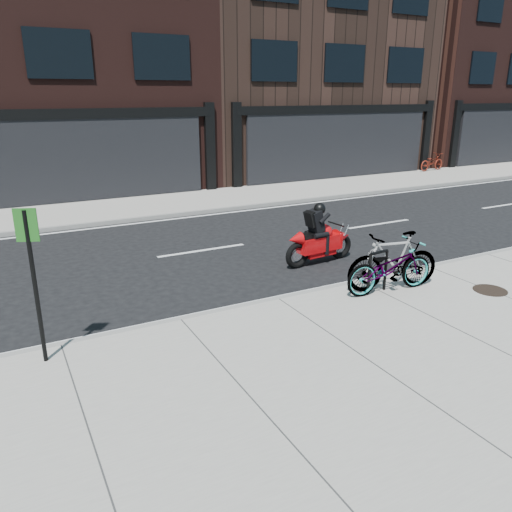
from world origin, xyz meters
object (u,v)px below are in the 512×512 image
bicycle_front (390,267)px  sign_post (33,273)px  bicycle_rear (393,261)px  bike_rack (378,268)px  motorcycle (323,238)px  manhole_cover (490,290)px  bicycle_far (432,162)px

bicycle_front → sign_post: (-6.39, 0.28, 0.87)m
bicycle_front → bicycle_rear: size_ratio=0.99×
bike_rack → sign_post: size_ratio=0.37×
motorcycle → manhole_cover: (1.75, -3.39, -0.47)m
bicycle_front → bicycle_far: (13.42, 11.68, -0.07)m
bicycle_front → motorcycle: (0.11, 2.45, -0.04)m
bicycle_rear → motorcycle: motorcycle is taller
bicycle_rear → bicycle_far: bearing=143.4°
motorcycle → sign_post: 6.91m
motorcycle → manhole_cover: 3.84m
bike_rack → bicycle_front: (0.23, -0.08, 0.01)m
bicycle_far → bicycle_rear: bearing=124.4°
bicycle_far → sign_post: size_ratio=0.72×
bike_rack → motorcycle: (0.34, 2.36, -0.03)m
motorcycle → bike_rack: bearing=-103.4°
bicycle_rear → bicycle_far: bicycle_rear is taller
bicycle_front → bicycle_rear: bicycle_rear is taller
sign_post → motorcycle: bearing=41.0°
bicycle_front → bike_rack: bearing=75.2°
bike_rack → bicycle_rear: size_ratio=0.44×
sign_post → bike_rack: bearing=20.8°
bicycle_far → manhole_cover: (-11.57, -12.62, -0.43)m
bike_rack → motorcycle: motorcycle is taller
bike_rack → bicycle_front: bearing=-19.7°
manhole_cover → bicycle_front: bearing=153.2°
manhole_cover → sign_post: 8.45m
bicycle_front → sign_post: size_ratio=0.85×
sign_post → bicycle_rear: bearing=20.9°
bike_rack → bicycle_rear: (0.39, 0.00, 0.09)m
motorcycle → bicycle_far: size_ratio=1.20×
motorcycle → manhole_cover: bearing=-67.9°
bicycle_rear → manhole_cover: bearing=71.3°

